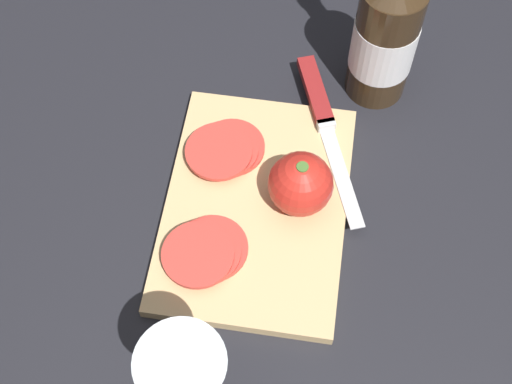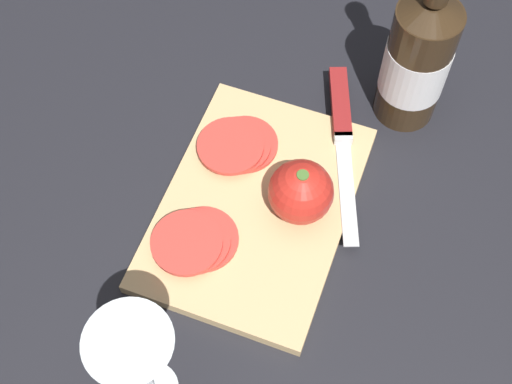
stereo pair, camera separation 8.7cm
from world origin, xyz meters
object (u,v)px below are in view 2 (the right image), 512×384
object	(u,v)px
wine_bottle	(418,58)
wine_glass	(136,359)
whole_tomato	(301,192)
tomato_slice_stack_near	(195,241)
tomato_slice_stack_far	(238,145)
knife	(341,117)

from	to	relation	value
wine_bottle	wine_glass	size ratio (longest dim) A/B	1.74
whole_tomato	tomato_slice_stack_near	xyz separation A→B (m)	(-0.09, 0.10, -0.03)
wine_bottle	tomato_slice_stack_far	distance (m)	0.25
wine_glass	tomato_slice_stack_near	world-z (taller)	wine_glass
tomato_slice_stack_near	wine_glass	bearing A→B (deg)	-173.94
whole_tomato	knife	bearing A→B (deg)	-3.71
wine_bottle	whole_tomato	distance (m)	0.23
whole_tomato	knife	world-z (taller)	whole_tomato
whole_tomato	knife	xyz separation A→B (m)	(0.15, -0.01, -0.03)
wine_glass	tomato_slice_stack_far	size ratio (longest dim) A/B	1.68
wine_glass	tomato_slice_stack_far	xyz separation A→B (m)	(0.32, 0.02, -0.09)
knife	tomato_slice_stack_far	bearing A→B (deg)	-71.58
wine_bottle	wine_glass	bearing A→B (deg)	160.74
wine_glass	knife	size ratio (longest dim) A/B	0.67
wine_glass	whole_tomato	world-z (taller)	wine_glass
wine_bottle	wine_glass	xyz separation A→B (m)	(-0.48, 0.17, 0.01)
wine_glass	tomato_slice_stack_far	world-z (taller)	wine_glass
whole_tomato	tomato_slice_stack_near	world-z (taller)	whole_tomato
knife	tomato_slice_stack_far	xyz separation A→B (m)	(-0.09, 0.11, 0.00)
knife	tomato_slice_stack_near	size ratio (longest dim) A/B	2.49
wine_glass	tomato_slice_stack_near	distance (m)	0.20
knife	wine_glass	bearing A→B (deg)	-33.55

